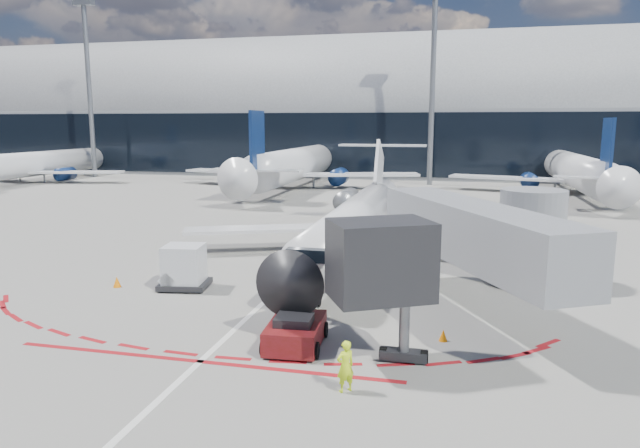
% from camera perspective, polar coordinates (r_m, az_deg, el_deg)
% --- Properties ---
extents(ground, '(260.00, 260.00, 0.00)m').
position_cam_1_polar(ground, '(30.61, -2.72, -5.15)').
color(ground, slate).
rests_on(ground, ground).
extents(apron_centerline, '(0.25, 40.00, 0.01)m').
position_cam_1_polar(apron_centerline, '(32.47, -1.75, -4.24)').
color(apron_centerline, silver).
rests_on(apron_centerline, ground).
extents(apron_stop_bar, '(14.00, 0.25, 0.01)m').
position_cam_1_polar(apron_stop_bar, '(20.40, -11.89, -13.30)').
color(apron_stop_bar, maroon).
rests_on(apron_stop_bar, ground).
extents(terminal_building, '(150.00, 24.15, 24.00)m').
position_cam_1_polar(terminal_building, '(93.71, 8.41, 10.25)').
color(terminal_building, '#979A9D').
rests_on(terminal_building, ground).
extents(jet_bridge, '(10.03, 15.20, 4.90)m').
position_cam_1_polar(jet_bridge, '(25.90, 16.58, -1.53)').
color(jet_bridge, gray).
rests_on(jet_bridge, ground).
extents(light_mast_west, '(0.70, 0.70, 25.00)m').
position_cam_1_polar(light_mast_west, '(93.18, -22.05, 12.09)').
color(light_mast_west, slate).
rests_on(light_mast_west, ground).
extents(light_mast_centre, '(0.70, 0.70, 25.00)m').
position_cam_1_polar(light_mast_centre, '(76.58, 11.18, 13.22)').
color(light_mast_centre, slate).
rests_on(light_mast_centre, ground).
extents(regional_jet, '(22.15, 27.32, 6.84)m').
position_cam_1_polar(regional_jet, '(34.49, 3.65, 0.46)').
color(regional_jet, silver).
rests_on(regional_jet, ground).
extents(pushback_tug, '(2.22, 4.81, 1.23)m').
position_cam_1_polar(pushback_tug, '(21.08, -2.47, -10.72)').
color(pushback_tug, '#54100C').
rests_on(pushback_tug, ground).
extents(ramp_worker, '(0.70, 0.68, 1.62)m').
position_cam_1_polar(ramp_worker, '(17.68, 2.55, -14.02)').
color(ramp_worker, '#CEF519').
rests_on(ramp_worker, ground).
extents(uld_container, '(2.58, 2.29, 2.16)m').
position_cam_1_polar(uld_container, '(28.75, -13.42, -4.22)').
color(uld_container, black).
rests_on(uld_container, ground).
extents(safety_cone_left, '(0.38, 0.38, 0.53)m').
position_cam_1_polar(safety_cone_left, '(30.11, -19.64, -5.47)').
color(safety_cone_left, orange).
rests_on(safety_cone_left, ground).
extents(safety_cone_right, '(0.32, 0.32, 0.44)m').
position_cam_1_polar(safety_cone_right, '(22.12, 12.21, -10.82)').
color(safety_cone_right, orange).
rests_on(safety_cone_right, ground).
extents(bg_airliner_0, '(30.04, 31.81, 9.72)m').
position_cam_1_polar(bg_airliner_0, '(88.36, -26.69, 6.94)').
color(bg_airliner_0, silver).
rests_on(bg_airliner_0, ground).
extents(bg_airliner_1, '(35.78, 37.89, 11.58)m').
position_cam_1_polar(bg_airliner_1, '(72.69, -2.24, 8.28)').
color(bg_airliner_1, silver).
rests_on(bg_airliner_1, ground).
extents(bg_airliner_2, '(32.88, 34.81, 10.64)m').
position_cam_1_polar(bg_airliner_2, '(72.34, 24.22, 7.04)').
color(bg_airliner_2, silver).
rests_on(bg_airliner_2, ground).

